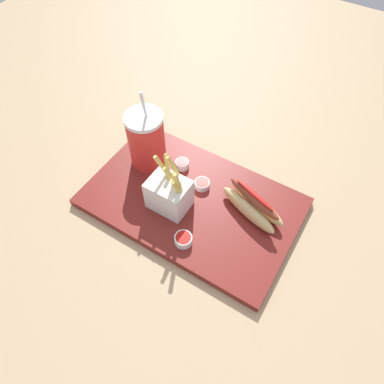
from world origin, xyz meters
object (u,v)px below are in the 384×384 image
ketchup_cup_1 (203,184)px  ketchup_cup_3 (183,239)px  fries_basket (169,194)px  hot_dog_1 (253,205)px  ketchup_cup_2 (182,164)px  soda_cup (146,140)px

ketchup_cup_1 → ketchup_cup_3: size_ratio=0.95×
fries_basket → ketchup_cup_3: 0.11m
fries_basket → ketchup_cup_1: (0.04, 0.09, -0.03)m
fries_basket → hot_dog_1: size_ratio=0.92×
ketchup_cup_2 → ketchup_cup_3: size_ratio=0.88×
hot_dog_1 → ketchup_cup_1: hot_dog_1 is taller
fries_basket → ketchup_cup_2: 0.13m
hot_dog_1 → soda_cup: bearing=179.2°
ketchup_cup_1 → ketchup_cup_3: (0.04, -0.15, 0.00)m
fries_basket → ketchup_cup_2: (-0.04, 0.11, -0.03)m
ketchup_cup_1 → ketchup_cup_3: ketchup_cup_3 is taller
hot_dog_1 → ketchup_cup_2: (-0.21, 0.03, -0.02)m
fries_basket → hot_dog_1: 0.19m
ketchup_cup_2 → fries_basket: bearing=-71.1°
soda_cup → ketchup_cup_1: (0.16, -0.00, -0.06)m
hot_dog_1 → ketchup_cup_2: size_ratio=4.91×
soda_cup → ketchup_cup_2: 0.11m
fries_basket → ketchup_cup_3: bearing=-40.2°
hot_dog_1 → fries_basket: bearing=-153.9°
ketchup_cup_1 → soda_cup: bearing=179.3°
ketchup_cup_3 → ketchup_cup_2: bearing=123.3°
soda_cup → ketchup_cup_3: (0.20, -0.16, -0.06)m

